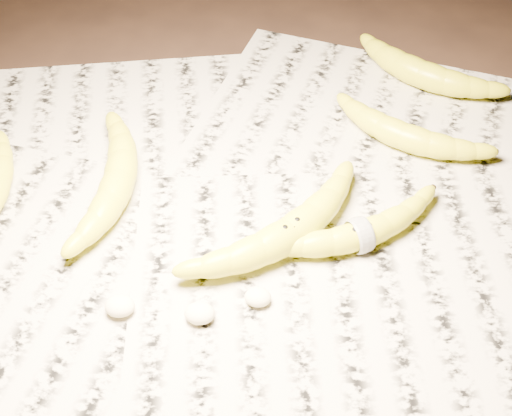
# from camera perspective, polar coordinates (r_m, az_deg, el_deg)

# --- Properties ---
(ground) EXTENTS (3.00, 3.00, 0.00)m
(ground) POSITION_cam_1_polar(r_m,az_deg,el_deg) (0.81, 1.76, -3.01)
(ground) COLOR black
(ground) RESTS_ON ground
(newspaper_patch) EXTENTS (0.90, 0.70, 0.01)m
(newspaper_patch) POSITION_cam_1_polar(r_m,az_deg,el_deg) (0.82, -0.40, -1.27)
(newspaper_patch) COLOR #B5AF9B
(newspaper_patch) RESTS_ON ground
(banana_left_b) EXTENTS (0.06, 0.20, 0.04)m
(banana_left_b) POSITION_cam_1_polar(r_m,az_deg,el_deg) (0.86, -10.96, 2.39)
(banana_left_b) COLOR yellow
(banana_left_b) RESTS_ON newspaper_patch
(banana_center) EXTENTS (0.21, 0.20, 0.04)m
(banana_center) POSITION_cam_1_polar(r_m,az_deg,el_deg) (0.78, 2.69, -1.89)
(banana_center) COLOR yellow
(banana_center) RESTS_ON newspaper_patch
(banana_taped) EXTENTS (0.20, 0.14, 0.03)m
(banana_taped) POSITION_cam_1_polar(r_m,az_deg,el_deg) (0.80, 8.31, -1.99)
(banana_taped) COLOR yellow
(banana_taped) RESTS_ON newspaper_patch
(banana_upper_a) EXTENTS (0.19, 0.14, 0.04)m
(banana_upper_a) POSITION_cam_1_polar(r_m,az_deg,el_deg) (0.93, 11.77, 5.83)
(banana_upper_a) COLOR yellow
(banana_upper_a) RESTS_ON newspaper_patch
(banana_upper_b) EXTENTS (0.20, 0.16, 0.04)m
(banana_upper_b) POSITION_cam_1_polar(r_m,az_deg,el_deg) (1.04, 13.09, 10.60)
(banana_upper_b) COLOR yellow
(banana_upper_b) RESTS_ON newspaper_patch
(measuring_tape) EXTENTS (0.02, 0.04, 0.04)m
(measuring_tape) POSITION_cam_1_polar(r_m,az_deg,el_deg) (0.80, 8.31, -1.99)
(measuring_tape) COLOR white
(measuring_tape) RESTS_ON newspaper_patch
(flesh_chunk_a) EXTENTS (0.03, 0.03, 0.02)m
(flesh_chunk_a) POSITION_cam_1_polar(r_m,az_deg,el_deg) (0.75, -10.89, -7.54)
(flesh_chunk_a) COLOR #FAF3C1
(flesh_chunk_a) RESTS_ON newspaper_patch
(flesh_chunk_b) EXTENTS (0.03, 0.03, 0.02)m
(flesh_chunk_b) POSITION_cam_1_polar(r_m,az_deg,el_deg) (0.73, -4.55, -8.21)
(flesh_chunk_b) COLOR #FAF3C1
(flesh_chunk_b) RESTS_ON newspaper_patch
(flesh_chunk_c) EXTENTS (0.03, 0.02, 0.02)m
(flesh_chunk_c) POSITION_cam_1_polar(r_m,az_deg,el_deg) (0.74, 0.15, -6.97)
(flesh_chunk_c) COLOR #FAF3C1
(flesh_chunk_c) RESTS_ON newspaper_patch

